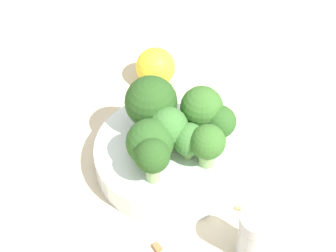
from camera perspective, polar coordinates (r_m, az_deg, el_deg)
The scene contains 17 objects.
ground_plane at distance 0.64m, azimuth -0.00°, elevation -3.94°, with size 3.00×3.00×0.00m, color beige.
bowl at distance 0.63m, azimuth -0.00°, elevation -3.07°, with size 0.16×0.16×0.03m, color silver.
broccoli_floret_0 at distance 0.60m, azimuth 0.00°, elevation -0.14°, with size 0.04×0.04×0.05m.
broccoli_floret_1 at distance 0.58m, azimuth -1.86°, elevation -1.75°, with size 0.05×0.05×0.06m.
broccoli_floret_2 at distance 0.58m, azimuth 4.22°, elevation -1.56°, with size 0.04×0.04×0.05m.
broccoli_floret_3 at distance 0.61m, azimuth 3.44°, elevation 1.83°, with size 0.05×0.05×0.06m.
broccoli_floret_4 at distance 0.56m, azimuth -1.59°, elevation -3.22°, with size 0.04×0.04×0.06m.
broccoli_floret_5 at distance 0.61m, azimuth -1.73°, elevation 2.42°, with size 0.06×0.06×0.07m.
broccoli_floret_6 at distance 0.61m, azimuth 5.27°, elevation 0.29°, with size 0.04×0.04×0.04m.
broccoli_floret_7 at distance 0.59m, azimuth 2.08°, elevation -1.56°, with size 0.04×0.04×0.04m.
pepper_shaker at distance 0.56m, azimuth 8.73°, elevation -10.91°, with size 0.03×0.03×0.06m.
lemon_wedge at distance 0.72m, azimuth -1.29°, elevation 6.00°, with size 0.05×0.05×0.05m, color yellow.
almond_crumb_0 at distance 0.72m, azimuth -0.05°, elevation 3.89°, with size 0.01×0.01×0.01m, color tan.
almond_crumb_1 at distance 0.58m, azimuth -1.11°, elevation -12.11°, with size 0.01×0.01×0.01m, color olive.
almond_crumb_2 at distance 0.74m, azimuth -0.95°, elevation 5.06°, with size 0.01×0.01×0.01m, color tan.
almond_crumb_3 at distance 0.61m, azimuth 7.19°, elevation -8.22°, with size 0.01×0.00×0.01m, color tan.
almond_crumb_4 at distance 0.72m, azimuth 2.75°, elevation 3.46°, with size 0.01×0.01×0.01m, color #AD7F4C.
Camera 1 is at (-0.19, 0.35, 0.50)m, focal length 60.00 mm.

